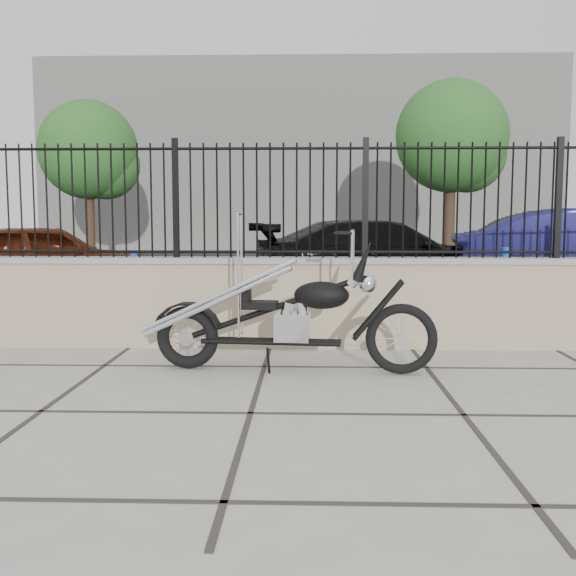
# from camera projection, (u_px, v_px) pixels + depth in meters

# --- Properties ---
(ground_plane) EXTENTS (90.00, 90.00, 0.00)m
(ground_plane) POSITION_uv_depth(u_px,v_px,m) (250.00, 414.00, 4.76)
(ground_plane) COLOR #99968E
(ground_plane) RESTS_ON ground
(parking_lot) EXTENTS (30.00, 30.00, 0.00)m
(parking_lot) POSITION_uv_depth(u_px,v_px,m) (293.00, 272.00, 17.18)
(parking_lot) COLOR black
(parking_lot) RESTS_ON ground
(retaining_wall) EXTENTS (14.00, 0.36, 0.96)m
(retaining_wall) POSITION_uv_depth(u_px,v_px,m) (270.00, 302.00, 7.19)
(retaining_wall) COLOR gray
(retaining_wall) RESTS_ON ground_plane
(iron_fence) EXTENTS (14.00, 0.08, 1.20)m
(iron_fence) POSITION_uv_depth(u_px,v_px,m) (270.00, 201.00, 7.08)
(iron_fence) COLOR black
(iron_fence) RESTS_ON retaining_wall
(background_building) EXTENTS (22.00, 6.00, 8.00)m
(background_building) POSITION_uv_depth(u_px,v_px,m) (300.00, 160.00, 30.69)
(background_building) COLOR beige
(background_building) RESTS_ON ground_plane
(chopper_motorcycle) EXTENTS (2.45, 0.65, 1.45)m
(chopper_motorcycle) POSITION_uv_depth(u_px,v_px,m) (287.00, 291.00, 5.99)
(chopper_motorcycle) COLOR black
(chopper_motorcycle) RESTS_ON ground_plane
(car_red) EXTENTS (4.12, 2.91, 1.30)m
(car_red) POSITION_uv_depth(u_px,v_px,m) (48.00, 259.00, 12.10)
(car_red) COLOR #421609
(car_red) RESTS_ON parking_lot
(car_black) EXTENTS (4.95, 2.91, 1.35)m
(car_black) POSITION_uv_depth(u_px,v_px,m) (382.00, 257.00, 12.08)
(car_black) COLOR black
(car_black) RESTS_ON parking_lot
(bollard_a) EXTENTS (0.12, 0.12, 0.87)m
(bollard_a) POSITION_uv_depth(u_px,v_px,m) (135.00, 284.00, 9.58)
(bollard_a) COLOR blue
(bollard_a) RESTS_ON ground_plane
(bollard_b) EXTENTS (0.14, 0.14, 0.97)m
(bollard_b) POSITION_uv_depth(u_px,v_px,m) (505.00, 282.00, 9.38)
(bollard_b) COLOR blue
(bollard_b) RESTS_ON ground_plane
(tree_left) EXTENTS (3.09, 3.09, 5.21)m
(tree_left) POSITION_uv_depth(u_px,v_px,m) (88.00, 145.00, 21.09)
(tree_left) COLOR #382619
(tree_left) RESTS_ON ground_plane
(tree_right) EXTENTS (3.37, 3.37, 5.68)m
(tree_right) POSITION_uv_depth(u_px,v_px,m) (452.00, 131.00, 20.20)
(tree_right) COLOR #382619
(tree_right) RESTS_ON ground_plane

